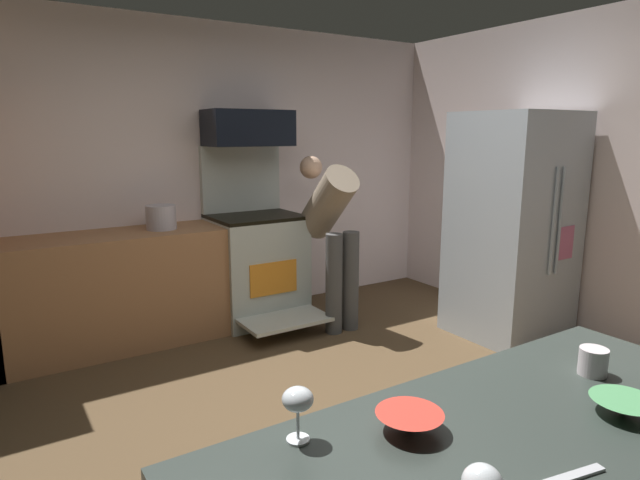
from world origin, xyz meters
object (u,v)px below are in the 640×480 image
at_px(mixing_bowl_large, 624,407).
at_px(mug_coffee, 593,362).
at_px(refrigerator, 512,226).
at_px(wine_glass_far, 298,402).
at_px(mixing_bowl_prep, 409,422).
at_px(stock_pot, 161,217).
at_px(oven_range, 256,263).
at_px(person_cook, 331,226).
at_px(microwave, 248,128).

relative_size(mixing_bowl_large, mug_coffee, 2.07).
height_order(refrigerator, wine_glass_far, refrigerator).
relative_size(mixing_bowl_prep, stock_pot, 0.75).
xyz_separation_m(oven_range, refrigerator, (1.63, -1.44, 0.40)).
height_order(mixing_bowl_large, mixing_bowl_prep, mixing_bowl_prep).
relative_size(oven_range, mug_coffee, 17.61).
distance_m(mixing_bowl_large, mixing_bowl_prep, 0.61).
bearing_deg(oven_range, mug_coffee, -97.10).
relative_size(person_cook, wine_glass_far, 10.20).
relative_size(refrigerator, mug_coffee, 20.76).
bearing_deg(microwave, stock_pot, -174.43).
distance_m(mixing_bowl_large, stock_pot, 3.56).
height_order(oven_range, mixing_bowl_large, oven_range).
distance_m(oven_range, stock_pot, 0.95).
xyz_separation_m(oven_range, microwave, (0.00, 0.09, 1.19)).
distance_m(microwave, wine_glass_far, 3.61).
height_order(wine_glass_far, stock_pot, stock_pot).
height_order(oven_range, wine_glass_far, oven_range).
bearing_deg(mixing_bowl_large, wine_glass_far, 155.58).
distance_m(oven_range, mug_coffee, 3.40).
relative_size(refrigerator, mixing_bowl_large, 10.03).
xyz_separation_m(oven_range, stock_pot, (-0.82, 0.01, 0.49)).
relative_size(microwave, mug_coffee, 8.43).
distance_m(microwave, mug_coffee, 3.55).
height_order(person_cook, mug_coffee, person_cook).
height_order(refrigerator, stock_pot, refrigerator).
distance_m(mixing_bowl_prep, wine_glass_far, 0.30).
bearing_deg(mug_coffee, mixing_bowl_prep, 174.80).
relative_size(refrigerator, person_cook, 1.25).
relative_size(oven_range, microwave, 2.09).
relative_size(oven_range, wine_glass_far, 10.80).
relative_size(person_cook, mixing_bowl_large, 8.03).
distance_m(microwave, stock_pot, 1.08).
distance_m(refrigerator, stock_pot, 2.85).
bearing_deg(mug_coffee, person_cook, 72.68).
xyz_separation_m(microwave, refrigerator, (1.63, -1.53, -0.79)).
relative_size(microwave, person_cook, 0.51).
height_order(person_cook, mixing_bowl_prep, person_cook).
xyz_separation_m(refrigerator, person_cook, (-1.16, 0.94, -0.03)).
bearing_deg(mixing_bowl_large, refrigerator, 43.49).
bearing_deg(oven_range, stock_pot, 178.98).
xyz_separation_m(person_cook, stock_pot, (-1.29, 0.52, 0.12)).
bearing_deg(stock_pot, mug_coffee, -83.13).
relative_size(wine_glass_far, mug_coffee, 1.63).
relative_size(mixing_bowl_large, wine_glass_far, 1.27).
distance_m(person_cook, mixing_bowl_large, 3.21).
distance_m(microwave, mixing_bowl_large, 3.76).
bearing_deg(person_cook, refrigerator, -39.01).
relative_size(mixing_bowl_prep, wine_glass_far, 1.25).
relative_size(mixing_bowl_large, stock_pot, 0.77).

